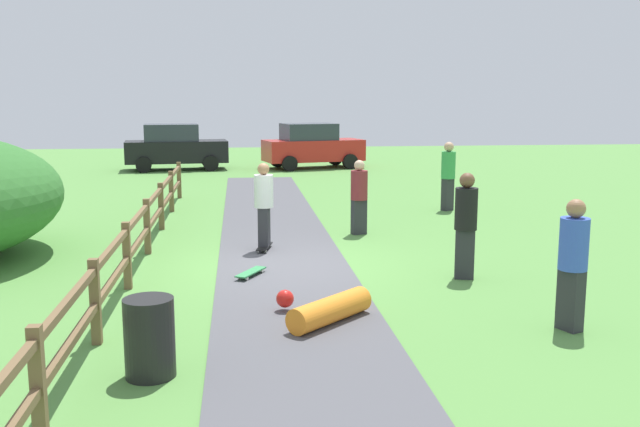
# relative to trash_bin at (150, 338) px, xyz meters

# --- Properties ---
(ground_plane) EXTENTS (60.00, 60.00, 0.00)m
(ground_plane) POSITION_rel_trash_bin_xyz_m (1.80, 4.99, -0.45)
(ground_plane) COLOR #568E42
(asphalt_path) EXTENTS (2.40, 28.00, 0.02)m
(asphalt_path) POSITION_rel_trash_bin_xyz_m (1.80, 4.99, -0.44)
(asphalt_path) COLOR #515156
(asphalt_path) RESTS_ON ground_plane
(wooden_fence) EXTENTS (0.12, 18.12, 1.10)m
(wooden_fence) POSITION_rel_trash_bin_xyz_m (-0.80, 4.99, 0.22)
(wooden_fence) COLOR brown
(wooden_fence) RESTS_ON ground_plane
(trash_bin) EXTENTS (0.56, 0.56, 0.90)m
(trash_bin) POSITION_rel_trash_bin_xyz_m (0.00, 0.00, 0.00)
(trash_bin) COLOR black
(trash_bin) RESTS_ON ground_plane
(skater_riding) EXTENTS (0.45, 0.82, 1.76)m
(skater_riding) POSITION_rel_trash_bin_xyz_m (1.50, 6.29, 0.55)
(skater_riding) COLOR black
(skater_riding) RESTS_ON asphalt_path
(skater_fallen) EXTENTS (1.35, 1.36, 0.36)m
(skater_fallen) POSITION_rel_trash_bin_xyz_m (2.18, 1.62, -0.25)
(skater_fallen) COLOR orange
(skater_fallen) RESTS_ON asphalt_path
(skateboard_loose) EXTENTS (0.56, 0.80, 0.08)m
(skateboard_loose) POSITION_rel_trash_bin_xyz_m (1.19, 4.22, -0.36)
(skateboard_loose) COLOR #338C4C
(skateboard_loose) RESTS_ON asphalt_path
(bystander_black) EXTENTS (0.47, 0.47, 1.82)m
(bystander_black) POSITION_rel_trash_bin_xyz_m (4.82, 3.72, 0.56)
(bystander_black) COLOR #2D2D33
(bystander_black) RESTS_ON ground_plane
(bystander_green) EXTENTS (0.53, 0.53, 1.87)m
(bystander_green) POSITION_rel_trash_bin_xyz_m (6.65, 10.78, 0.59)
(bystander_green) COLOR #2D2D33
(bystander_green) RESTS_ON ground_plane
(bystander_maroon) EXTENTS (0.47, 0.47, 1.68)m
(bystander_maroon) POSITION_rel_trash_bin_xyz_m (3.69, 7.78, 0.47)
(bystander_maroon) COLOR #2D2D33
(bystander_maroon) RESTS_ON ground_plane
(bystander_blue) EXTENTS (0.50, 0.50, 1.77)m
(bystander_blue) POSITION_rel_trash_bin_xyz_m (5.37, 0.96, 0.53)
(bystander_blue) COLOR #2D2D33
(bystander_blue) RESTS_ON ground_plane
(parked_car_red) EXTENTS (4.48, 2.71, 1.92)m
(parked_car_red) POSITION_rel_trash_bin_xyz_m (4.17, 22.42, 0.51)
(parked_car_red) COLOR red
(parked_car_red) RESTS_ON ground_plane
(parked_car_black) EXTENTS (4.35, 2.34, 1.92)m
(parked_car_black) POSITION_rel_trash_bin_xyz_m (-1.62, 22.43, 0.51)
(parked_car_black) COLOR black
(parked_car_black) RESTS_ON ground_plane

